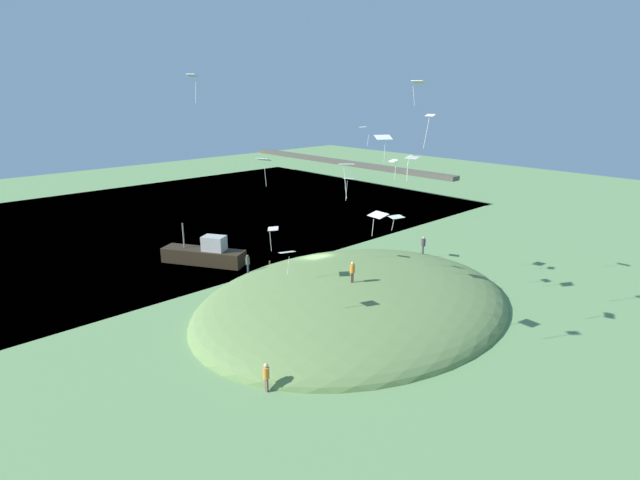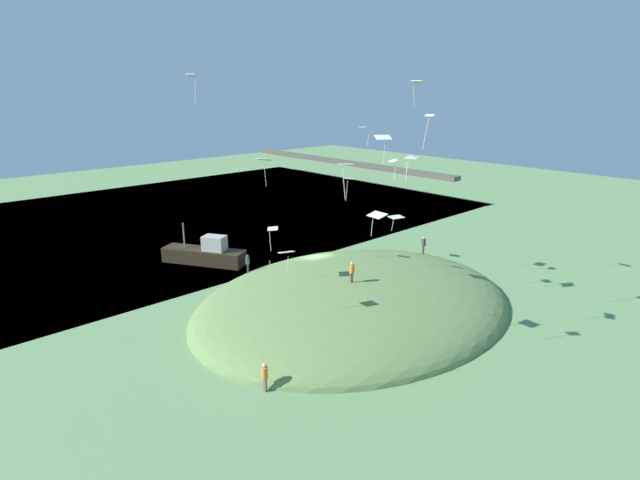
{
  "view_description": "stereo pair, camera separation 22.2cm",
  "coord_description": "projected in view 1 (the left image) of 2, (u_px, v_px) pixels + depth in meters",
  "views": [
    {
      "loc": [
        32.75,
        -30.02,
        16.9
      ],
      "look_at": [
        1.56,
        -0.8,
        3.95
      ],
      "focal_mm": 28.2,
      "sensor_mm": 36.0,
      "label": 1
    },
    {
      "loc": [
        32.9,
        -29.86,
        16.9
      ],
      "look_at": [
        1.56,
        -0.8,
        3.95
      ],
      "focal_mm": 28.2,
      "sensor_mm": 36.0,
      "label": 2
    }
  ],
  "objects": [
    {
      "name": "boat_on_lake",
      "position": [
        205.0,
        254.0,
        50.23
      ],
      "size": [
        8.37,
        6.08,
        4.01
      ],
      "rotation": [
        0.0,
        0.0,
        0.53
      ],
      "color": "black",
      "rests_on": "lake_water"
    },
    {
      "name": "kite_9",
      "position": [
        273.0,
        230.0,
        38.0
      ],
      "size": [
        1.36,
        1.32,
        1.82
      ],
      "color": "silver"
    },
    {
      "name": "kite_0",
      "position": [
        413.0,
        158.0,
        30.76
      ],
      "size": [
        1.04,
        1.22,
        1.48
      ],
      "color": "silver"
    },
    {
      "name": "person_watching_kites",
      "position": [
        352.0,
        269.0,
        38.59
      ],
      "size": [
        0.53,
        0.53,
        1.69
      ],
      "rotation": [
        0.0,
        0.0,
        0.95
      ],
      "color": "brown",
      "rests_on": "grass_hill"
    },
    {
      "name": "kite_5",
      "position": [
        346.0,
        167.0,
        27.98
      ],
      "size": [
        1.0,
        1.02,
        1.99
      ],
      "color": "silver"
    },
    {
      "name": "person_near_shore",
      "position": [
        266.0,
        374.0,
        28.83
      ],
      "size": [
        0.41,
        0.41,
        1.85
      ],
      "rotation": [
        0.0,
        0.0,
        0.11
      ],
      "color": "brown",
      "rests_on": "ground_plane"
    },
    {
      "name": "kite_3",
      "position": [
        394.0,
        162.0,
        38.67
      ],
      "size": [
        0.9,
        0.77,
        1.58
      ],
      "color": "white"
    },
    {
      "name": "kite_14",
      "position": [
        429.0,
        120.0,
        32.77
      ],
      "size": [
        0.67,
        0.64,
        2.21
      ],
      "color": "silver"
    },
    {
      "name": "kite_12",
      "position": [
        193.0,
        78.0,
        34.59
      ],
      "size": [
        0.84,
        0.74,
        1.96
      ],
      "color": "white"
    },
    {
      "name": "lake_water",
      "position": [
        167.0,
        219.0,
        68.34
      ],
      "size": [
        51.86,
        80.0,
        0.4
      ],
      "primitive_type": "cube",
      "color": "#2E527E",
      "rests_on": "ground_plane"
    },
    {
      "name": "person_on_hilltop",
      "position": [
        248.0,
        261.0,
        44.51
      ],
      "size": [
        0.5,
        0.5,
        1.69
      ],
      "rotation": [
        0.0,
        0.0,
        2.11
      ],
      "color": "#273750",
      "rests_on": "grass_hill"
    },
    {
      "name": "bridge_deck_far",
      "position": [
        342.0,
        162.0,
        89.29
      ],
      "size": [
        46.67,
        1.8,
        0.7
      ],
      "primitive_type": "cube",
      "color": "#525144"
    },
    {
      "name": "grass_hill",
      "position": [
        355.0,
        304.0,
        40.92
      ],
      "size": [
        22.4,
        27.83,
        4.98
      ],
      "primitive_type": "ellipsoid",
      "color": "#668349",
      "rests_on": "ground_plane"
    },
    {
      "name": "kite_7",
      "position": [
        367.0,
        127.0,
        41.59
      ],
      "size": [
        0.84,
        1.18,
        1.66
      ],
      "color": "silver"
    },
    {
      "name": "kite_6",
      "position": [
        419.0,
        83.0,
        39.14
      ],
      "size": [
        1.11,
        0.79,
        1.92
      ],
      "color": "white"
    },
    {
      "name": "mooring_post",
      "position": [
        270.0,
        266.0,
        48.24
      ],
      "size": [
        0.14,
        0.14,
        1.04
      ],
      "primitive_type": "cylinder",
      "color": "brown",
      "rests_on": "ground_plane"
    },
    {
      "name": "kite_10",
      "position": [
        287.0,
        253.0,
        32.85
      ],
      "size": [
        1.01,
        1.19,
        1.57
      ],
      "color": "white"
    },
    {
      "name": "kite_4",
      "position": [
        378.0,
        215.0,
        31.81
      ],
      "size": [
        1.26,
        0.92,
        1.55
      ],
      "color": "white"
    },
    {
      "name": "kite_11",
      "position": [
        349.0,
        180.0,
        47.41
      ],
      "size": [
        1.21,
        1.05,
        2.22
      ],
      "color": "silver"
    },
    {
      "name": "person_walking_path",
      "position": [
        423.0,
        243.0,
        48.42
      ],
      "size": [
        0.53,
        0.53,
        1.76
      ],
      "rotation": [
        0.0,
        0.0,
        1.92
      ],
      "color": "#373B38",
      "rests_on": "grass_hill"
    },
    {
      "name": "kite_2",
      "position": [
        264.0,
        161.0,
        40.35
      ],
      "size": [
        1.28,
        1.12,
        2.38
      ],
      "color": "white"
    },
    {
      "name": "ground_plane",
      "position": [
        315.0,
        275.0,
        47.42
      ],
      "size": [
        160.0,
        160.0,
        0.0
      ],
      "primitive_type": "plane",
      "color": "#658E55"
    },
    {
      "name": "kite_8",
      "position": [
        411.0,
        157.0,
        41.92
      ],
      "size": [
        0.69,
        0.82,
        1.6
      ],
      "color": "silver"
    },
    {
      "name": "kite_1",
      "position": [
        396.0,
        217.0,
        39.63
      ],
      "size": [
        1.05,
        1.3,
        1.19
      ],
      "color": "white"
    },
    {
      "name": "kite_13",
      "position": [
        383.0,
        138.0,
        36.58
      ],
      "size": [
        1.29,
        1.43,
        2.07
      ],
      "color": "white"
    }
  ]
}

